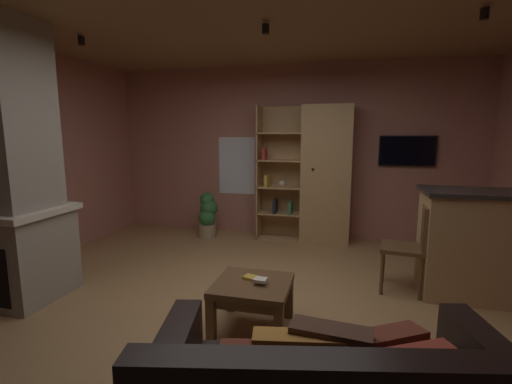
% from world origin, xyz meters
% --- Properties ---
extents(floor, '(5.68, 5.24, 0.02)m').
position_xyz_m(floor, '(0.00, 0.00, -0.01)').
color(floor, '#A37A4C').
rests_on(floor, ground).
extents(wall_back, '(5.80, 0.06, 2.66)m').
position_xyz_m(wall_back, '(0.00, 2.65, 1.33)').
color(wall_back, '#AD7060').
rests_on(wall_back, ground).
extents(ceiling, '(5.68, 5.24, 0.02)m').
position_xyz_m(ceiling, '(0.00, 0.00, 2.67)').
color(ceiling, '#8E6B47').
extents(window_pane_back, '(0.61, 0.01, 0.93)m').
position_xyz_m(window_pane_back, '(-0.87, 2.62, 1.10)').
color(window_pane_back, white).
extents(stone_fireplace, '(0.95, 0.84, 2.66)m').
position_xyz_m(stone_fireplace, '(-2.29, -0.27, 1.20)').
color(stone_fireplace, gray).
rests_on(stone_fireplace, ground).
extents(bookshelf_cabinet, '(1.39, 0.41, 2.03)m').
position_xyz_m(bookshelf_cabinet, '(0.49, 2.38, 1.01)').
color(bookshelf_cabinet, tan).
rests_on(bookshelf_cabinet, ground).
extents(kitchen_bar_counter, '(1.57, 0.62, 1.08)m').
position_xyz_m(kitchen_bar_counter, '(2.39, 0.82, 0.54)').
color(kitchen_bar_counter, tan).
rests_on(kitchen_bar_counter, ground).
extents(coffee_table, '(0.62, 0.59, 0.41)m').
position_xyz_m(coffee_table, '(0.14, -0.29, 0.32)').
color(coffee_table, brown).
rests_on(coffee_table, ground).
extents(table_book_0, '(0.14, 0.12, 0.03)m').
position_xyz_m(table_book_0, '(0.11, -0.23, 0.42)').
color(table_book_0, gold).
rests_on(table_book_0, coffee_table).
extents(table_book_1, '(0.11, 0.09, 0.03)m').
position_xyz_m(table_book_1, '(0.22, -0.32, 0.45)').
color(table_book_1, beige).
rests_on(table_book_1, coffee_table).
extents(dining_chair, '(0.47, 0.47, 0.92)m').
position_xyz_m(dining_chair, '(1.53, 0.79, 0.53)').
color(dining_chair, brown).
rests_on(dining_chair, ground).
extents(potted_floor_plant, '(0.30, 0.32, 0.71)m').
position_xyz_m(potted_floor_plant, '(-1.23, 2.18, 0.36)').
color(potted_floor_plant, '#9E896B').
rests_on(potted_floor_plant, ground).
extents(wall_mounted_tv, '(0.78, 0.06, 0.44)m').
position_xyz_m(wall_mounted_tv, '(1.72, 2.59, 1.38)').
color(wall_mounted_tv, black).
extents(track_light_spot_0, '(0.07, 0.07, 0.09)m').
position_xyz_m(track_light_spot_0, '(-1.91, 0.43, 2.59)').
color(track_light_spot_0, black).
extents(track_light_spot_1, '(0.07, 0.07, 0.09)m').
position_xyz_m(track_light_spot_1, '(0.08, 0.47, 2.59)').
color(track_light_spot_1, black).
extents(track_light_spot_2, '(0.07, 0.07, 0.09)m').
position_xyz_m(track_light_spot_2, '(1.91, 0.48, 2.59)').
color(track_light_spot_2, black).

